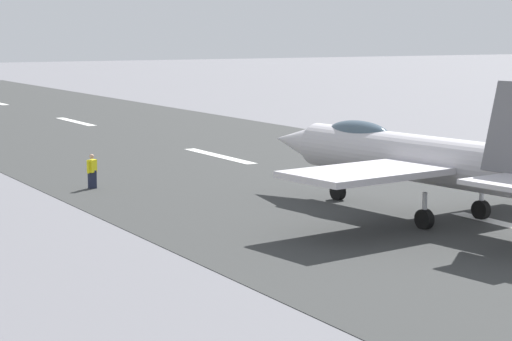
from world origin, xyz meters
TOP-DOWN VIEW (x-y plane):
  - fighter_jet at (5.08, 1.85)m, footprint 17.28×13.94m
  - crew_person at (18.17, 10.67)m, footprint 0.48×0.59m
  - marker_cone_far at (23.79, -13.49)m, footprint 0.44×0.44m

SIDE VIEW (x-z plane):
  - marker_cone_far at x=23.79m, z-range 0.00..0.55m
  - crew_person at x=18.17m, z-range 0.00..1.64m
  - fighter_jet at x=5.08m, z-range -0.39..5.22m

